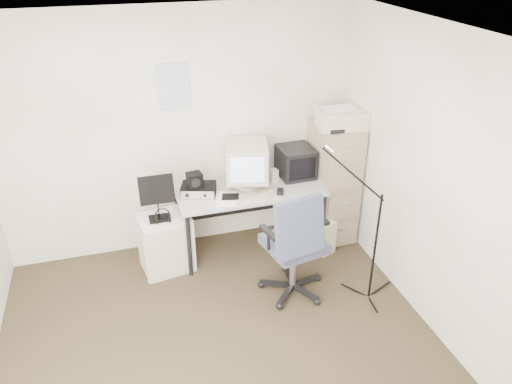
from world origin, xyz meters
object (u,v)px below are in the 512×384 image
object	(u,v)px
filing_cabinet	(333,181)
office_chair	(294,242)
side_cart	(166,243)
desk	(250,218)

from	to	relation	value
filing_cabinet	office_chair	world-z (taller)	filing_cabinet
office_chair	side_cart	world-z (taller)	office_chair
desk	side_cart	size ratio (longest dim) A/B	2.50
desk	office_chair	distance (m)	0.86
filing_cabinet	office_chair	distance (m)	1.14
filing_cabinet	desk	bearing A→B (deg)	-178.19
desk	side_cart	bearing A→B (deg)	-173.02
filing_cabinet	desk	world-z (taller)	filing_cabinet
office_chair	side_cart	distance (m)	1.33
filing_cabinet	side_cart	xyz separation A→B (m)	(-1.86, -0.14, -0.35)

